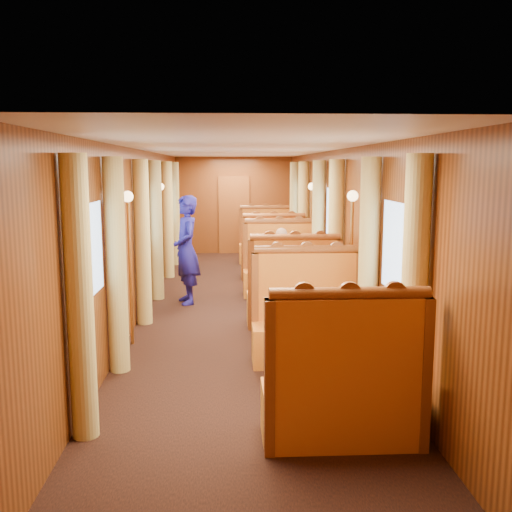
{
  "coord_description": "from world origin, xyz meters",
  "views": [
    {
      "loc": [
        -0.18,
        -8.86,
        2.24
      ],
      "look_at": [
        0.21,
        -1.27,
        1.05
      ],
      "focal_mm": 40.0,
      "sensor_mm": 36.0,
      "label": 1
    }
  ],
  "objects": [
    {
      "name": "window_left_far",
      "position": [
        -1.49,
        3.5,
        1.45
      ],
      "size": [
        0.01,
        1.2,
        0.9
      ],
      "primitive_type": null,
      "rotation": [
        1.57,
        0.0,
        1.57
      ],
      "color": "#89ADDB",
      "rests_on": "wall_left"
    },
    {
      "name": "curtain_right_mid_b",
      "position": [
        1.38,
        0.78,
        1.18
      ],
      "size": [
        0.22,
        0.22,
        2.35
      ],
      "primitive_type": "cylinder",
      "color": "tan",
      "rests_on": "floor"
    },
    {
      "name": "table_far",
      "position": [
        0.75,
        3.5,
        0.38
      ],
      "size": [
        1.05,
        0.72,
        0.75
      ],
      "primitive_type": "cube",
      "color": "white",
      "rests_on": "floor"
    },
    {
      "name": "cup_outboard",
      "position": [
        0.42,
        -3.27,
        0.86
      ],
      "size": [
        0.08,
        0.08,
        0.26
      ],
      "rotation": [
        0.0,
        0.0,
        -0.15
      ],
      "color": "white",
      "rests_on": "table_near"
    },
    {
      "name": "wall_far",
      "position": [
        0.0,
        6.0,
        1.25
      ],
      "size": [
        3.0,
        0.01,
        2.5
      ],
      "primitive_type": null,
      "rotation": [
        1.57,
        0.0,
        0.0
      ],
      "color": "brown",
      "rests_on": "floor"
    },
    {
      "name": "rose_vase_far",
      "position": [
        0.76,
        3.49,
        0.93
      ],
      "size": [
        0.06,
        0.06,
        0.36
      ],
      "rotation": [
        0.0,
        0.0,
        0.26
      ],
      "color": "silver",
      "rests_on": "table_far"
    },
    {
      "name": "doorway_far",
      "position": [
        0.0,
        5.97,
        1.0
      ],
      "size": [
        0.8,
        0.04,
        2.0
      ],
      "primitive_type": "cube",
      "color": "brown",
      "rests_on": "floor"
    },
    {
      "name": "wall_left",
      "position": [
        -1.5,
        0.0,
        1.25
      ],
      "size": [
        0.01,
        12.0,
        2.5
      ],
      "primitive_type": null,
      "rotation": [
        1.57,
        0.0,
        1.57
      ],
      "color": "brown",
      "rests_on": "floor"
    },
    {
      "name": "banquette_far_aft",
      "position": [
        0.75,
        4.51,
        0.42
      ],
      "size": [
        1.3,
        0.55,
        1.34
      ],
      "color": "#B04013",
      "rests_on": "floor"
    },
    {
      "name": "banquette_near_aft",
      "position": [
        0.75,
        -2.49,
        0.42
      ],
      "size": [
        1.3,
        0.55,
        1.34
      ],
      "color": "#B04013",
      "rests_on": "floor"
    },
    {
      "name": "ceiling",
      "position": [
        0.0,
        0.0,
        2.5
      ],
      "size": [
        3.0,
        12.0,
        0.01
      ],
      "primitive_type": null,
      "rotation": [
        3.14,
        0.0,
        0.0
      ],
      "color": "silver",
      "rests_on": "wall_left"
    },
    {
      "name": "curtain_left_near_a",
      "position": [
        -1.38,
        -4.28,
        1.18
      ],
      "size": [
        0.22,
        0.22,
        2.35
      ],
      "primitive_type": "cylinder",
      "color": "tan",
      "rests_on": "floor"
    },
    {
      "name": "floor",
      "position": [
        0.0,
        0.0,
        0.0
      ],
      "size": [
        3.0,
        12.0,
        0.01
      ],
      "primitive_type": null,
      "color": "black",
      "rests_on": "ground"
    },
    {
      "name": "sconce_left_aft",
      "position": [
        -1.4,
        1.75,
        1.38
      ],
      "size": [
        0.14,
        0.14,
        1.95
      ],
      "color": "#BF8C3F",
      "rests_on": "floor"
    },
    {
      "name": "banquette_near_fwd",
      "position": [
        0.75,
        -4.51,
        0.42
      ],
      "size": [
        1.3,
        0.55,
        1.34
      ],
      "color": "#B04013",
      "rests_on": "floor"
    },
    {
      "name": "wall_right",
      "position": [
        1.5,
        0.0,
        1.25
      ],
      "size": [
        0.01,
        12.0,
        2.5
      ],
      "primitive_type": null,
      "rotation": [
        1.57,
        0.0,
        -1.57
      ],
      "color": "brown",
      "rests_on": "floor"
    },
    {
      "name": "curtain_right_far_b",
      "position": [
        1.38,
        4.28,
        1.18
      ],
      "size": [
        0.22,
        0.22,
        2.35
      ],
      "primitive_type": "cylinder",
      "color": "tan",
      "rests_on": "floor"
    },
    {
      "name": "wall_near",
      "position": [
        0.0,
        -6.0,
        1.25
      ],
      "size": [
        3.0,
        0.01,
        2.5
      ],
      "primitive_type": null,
      "rotation": [
        -1.57,
        0.0,
        0.0
      ],
      "color": "brown",
      "rests_on": "floor"
    },
    {
      "name": "curtain_right_mid_a",
      "position": [
        1.38,
        -0.78,
        1.18
      ],
      "size": [
        0.22,
        0.22,
        2.35
      ],
      "primitive_type": "cylinder",
      "color": "tan",
      "rests_on": "floor"
    },
    {
      "name": "curtain_right_near_b",
      "position": [
        1.38,
        -2.72,
        1.18
      ],
      "size": [
        0.22,
        0.22,
        2.35
      ],
      "primitive_type": "cylinder",
      "color": "tan",
      "rests_on": "floor"
    },
    {
      "name": "curtain_left_far_b",
      "position": [
        -1.38,
        4.28,
        1.18
      ],
      "size": [
        0.22,
        0.22,
        2.35
      ],
      "primitive_type": "cylinder",
      "color": "tan",
      "rests_on": "floor"
    },
    {
      "name": "rose_vase_mid",
      "position": [
        0.71,
        -0.03,
        0.93
      ],
      "size": [
        0.06,
        0.06,
        0.36
      ],
      "rotation": [
        0.0,
        0.0,
        0.07
      ],
      "color": "silver",
      "rests_on": "table_mid"
    },
    {
      "name": "curtain_left_near_b",
      "position": [
        -1.38,
        -2.72,
        1.18
      ],
      "size": [
        0.22,
        0.22,
        2.35
      ],
      "primitive_type": "cylinder",
      "color": "tan",
      "rests_on": "floor"
    },
    {
      "name": "sconce_right_fore",
      "position": [
        1.4,
        -1.75,
        1.38
      ],
      "size": [
        0.14,
        0.14,
        1.95
      ],
      "color": "#BF8C3F",
      "rests_on": "floor"
    },
    {
      "name": "curtain_left_far_a",
      "position": [
        -1.38,
        2.72,
        1.18
      ],
      "size": [
        0.22,
        0.22,
        2.35
      ],
      "primitive_type": "cylinder",
      "color": "tan",
      "rests_on": "floor"
    },
    {
      "name": "sconce_right_aft",
      "position": [
        1.4,
        1.75,
        1.38
      ],
      "size": [
        0.14,
        0.14,
        1.95
      ],
      "color": "#BF8C3F",
      "rests_on": "floor"
    },
    {
      "name": "window_right_mid",
      "position": [
        1.49,
        0.0,
        1.45
      ],
      "size": [
        0.01,
        1.2,
        0.9
      ],
      "primitive_type": null,
      "rotation": [
        1.57,
        0.0,
        -1.57
      ],
      "color": "#89ADDB",
      "rests_on": "wall_right"
    },
    {
      "name": "fruit_plate",
      "position": [
        1.02,
        -3.62,
        0.77
      ],
      "size": [
        0.21,
        0.21,
        0.05
      ],
      "rotation": [
        0.0,
        0.0,
        -0.0
      ],
      "color": "white",
      "rests_on": "table_near"
    },
    {
      "name": "teapot_left",
      "position": [
        0.59,
        -3.63,
        0.82
      ],
      "size": [
        0.19,
        0.16,
        0.13
      ],
      "primitive_type": null,
      "rotation": [
        0.0,
        0.0,
        0.23
      ],
      "color": "silver",
      "rests_on": "tea_tray"
    },
    {
      "name": "curtain_right_near_a",
      "position": [
        1.38,
        -4.28,
        1.18
      ],
      "size": [
        0.22,
        0.22,
        2.35
      ],
      "primitive_type": "cylinder",
      "color": "tan",
      "rests_on": "floor"
    },
    {
      "name": "table_near",
      "position": [
        0.75,
        -3.5,
        0.38
      ],
      "size": [
        1.05,
        0.72,
        0.75
      ],
      "primitive_type": "cube",
      "color": "white",
      "rests_on": "floor"
    },
    {
      "name": "passenger",
      "position": [
        0.75,
        0.77,
        0.74
      ],
      "size": [
        0.4,
        0.44,
        0.76
      ],
      "color": "beige",
      "rests_on": "banquette_mid_aft"
    },
    {
      "name": "sconce_left_fore",
      "position": [
        -1.4,
        -1.75,
        1.38
      ],
      "size": [
        0.14,
        0.14,
        1.95
      ],
      "color": "#BF8C3F",
      "rests_on": "floor"
    },
    {
      "name": "window_left_mid",
      "position": [
        -1.49,
        0.0,
        1.45
      ],
      "size": [
        0.01,
        1.2,
        0.9
      ],
      "primitive_type": null,
      "rotation": [
        1.57,
        0.0,
        1.57
      ],
      "color": "#89ADDB",
      "rests_on": "wall_left"
    },
    {
      "name": "teapot_right",
      "position": [
        0.73,
        -3.61,
        0.82
      ],
      "size": [
        0.2,
        0.17,
        0.13
      ],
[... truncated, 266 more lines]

